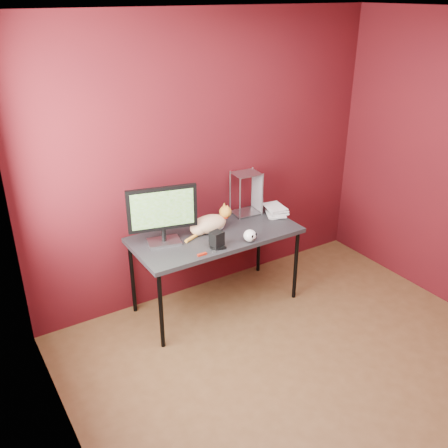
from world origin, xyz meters
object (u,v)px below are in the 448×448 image
cat (209,224)px  book_stack (269,169)px  monitor (162,212)px  speaker (217,240)px  desk (216,238)px  skull_mug (250,236)px

cat → book_stack: book_stack is taller
monitor → speaker: monitor is taller
monitor → cat: size_ratio=1.15×
monitor → book_stack: book_stack is taller
speaker → monitor: bearing=125.3°
desk → book_stack: bearing=8.1°
cat → skull_mug: cat is taller
monitor → skull_mug: size_ratio=5.01×
skull_mug → book_stack: size_ratio=0.12×
skull_mug → desk: bearing=103.0°
book_stack → desk: bearing=-171.9°
skull_mug → speaker: 0.30m
cat → skull_mug: 0.40m
skull_mug → speaker: speaker is taller
monitor → speaker: bearing=-28.2°
skull_mug → monitor: bearing=133.1°
cat → book_stack: size_ratio=0.54×
desk → monitor: (-0.47, 0.07, 0.33)m
monitor → cat: 0.48m
desk → skull_mug: bearing=-59.7°
skull_mug → book_stack: (0.46, 0.38, 0.41)m
monitor → book_stack: size_ratio=0.62×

